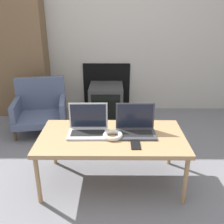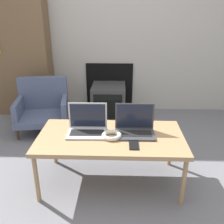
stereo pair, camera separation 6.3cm
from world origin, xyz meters
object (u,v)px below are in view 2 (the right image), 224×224
(tv, at_px, (109,101))
(armchair, at_px, (43,105))
(laptop_left, at_px, (87,126))
(headphones, at_px, (112,135))
(phone, at_px, (134,145))
(laptop_right, at_px, (135,127))

(tv, relative_size, armchair, 0.75)
(laptop_left, xyz_separation_m, headphones, (0.22, -0.09, -0.04))
(phone, distance_m, tv, 1.74)
(laptop_right, distance_m, armchair, 1.53)
(laptop_left, relative_size, laptop_right, 1.00)
(laptop_left, height_order, phone, laptop_left)
(phone, bearing_deg, headphones, 144.34)
(laptop_left, height_order, armchair, laptop_left)
(headphones, relative_size, tv, 0.32)
(laptop_right, bearing_deg, laptop_left, 179.40)
(laptop_right, bearing_deg, phone, -94.60)
(laptop_left, bearing_deg, tv, 84.64)
(laptop_right, xyz_separation_m, phone, (-0.02, -0.22, -0.05))
(armchair, bearing_deg, phone, -57.27)
(tv, xyz_separation_m, armchair, (-0.82, -0.47, 0.09))
(laptop_right, distance_m, phone, 0.23)
(laptop_left, bearing_deg, headphones, -23.38)
(phone, bearing_deg, armchair, 131.87)
(headphones, xyz_separation_m, phone, (0.18, -0.13, -0.01))
(laptop_left, height_order, laptop_right, same)
(tv, distance_m, armchair, 0.95)
(laptop_right, bearing_deg, tv, 100.77)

